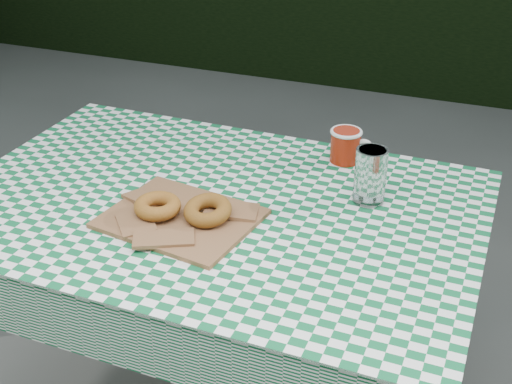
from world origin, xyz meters
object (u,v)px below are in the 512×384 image
paper_bag (180,217)px  drinking_glass (370,176)px  table (217,330)px  coffee_mug (345,146)px

paper_bag → drinking_glass: drinking_glass is taller
table → drinking_glass: (0.33, 0.13, 0.45)m
table → coffee_mug: 0.58m
table → coffee_mug: coffee_mug is taller
table → drinking_glass: 0.57m
table → paper_bag: (-0.03, -0.10, 0.39)m
table → drinking_glass: bearing=23.1°
table → paper_bag: paper_bag is taller
coffee_mug → drinking_glass: bearing=-59.9°
table → paper_bag: 0.40m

